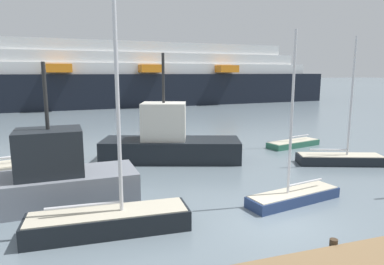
# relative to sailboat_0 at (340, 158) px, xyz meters

# --- Properties ---
(ground_plane) EXTENTS (600.00, 600.00, 0.00)m
(ground_plane) POSITION_rel_sailboat_0_xyz_m (-8.29, -6.31, -0.39)
(ground_plane) COLOR slate
(sailboat_0) EXTENTS (5.36, 3.13, 7.76)m
(sailboat_0) POSITION_rel_sailboat_0_xyz_m (0.00, 0.00, 0.00)
(sailboat_0) COLOR black
(sailboat_0) RESTS_ON ground_plane
(sailboat_1) EXTENTS (4.66, 2.32, 7.17)m
(sailboat_1) POSITION_rel_sailboat_0_xyz_m (0.23, 5.31, -0.06)
(sailboat_1) COLOR #2D6B51
(sailboat_1) RESTS_ON ground_plane
(sailboat_2) EXTENTS (5.77, 1.74, 10.63)m
(sailboat_2) POSITION_rel_sailboat_0_xyz_m (-14.48, -4.98, 0.14)
(sailboat_2) COLOR black
(sailboat_2) RESTS_ON ground_plane
(sailboat_4) EXTENTS (4.69, 2.00, 7.37)m
(sailboat_4) POSITION_rel_sailboat_0_xyz_m (-6.52, -4.58, -0.03)
(sailboat_4) COLOR navy
(sailboat_4) RESTS_ON ground_plane
(fishing_boat_0) EXTENTS (8.07, 3.11, 6.08)m
(fishing_boat_0) POSITION_rel_sailboat_0_xyz_m (-16.88, -1.54, 0.73)
(fishing_boat_0) COLOR gray
(fishing_boat_0) RESTS_ON ground_plane
(fishing_boat_1) EXTENTS (9.29, 5.55, 6.84)m
(fishing_boat_1) POSITION_rel_sailboat_0_xyz_m (-9.92, 4.24, 0.85)
(fishing_boat_1) COLOR black
(fishing_boat_1) RESTS_ON ground_plane
(cruise_ship) EXTENTS (98.52, 21.10, 15.55)m
(cruise_ship) POSITION_rel_sailboat_0_xyz_m (-18.62, 44.04, 4.52)
(cruise_ship) COLOR black
(cruise_ship) RESTS_ON ground_plane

